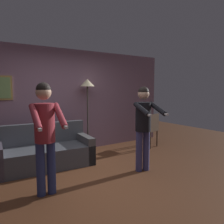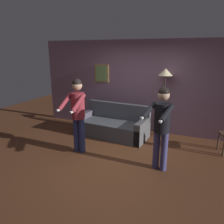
# 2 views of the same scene
# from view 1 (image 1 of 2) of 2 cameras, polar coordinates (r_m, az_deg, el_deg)

# --- Properties ---
(ground_plane) EXTENTS (12.00, 12.00, 0.00)m
(ground_plane) POSITION_cam_1_polar(r_m,az_deg,el_deg) (4.10, -3.18, -17.11)
(ground_plane) COLOR brown
(back_wall_assembly) EXTENTS (6.40, 0.09, 2.60)m
(back_wall_assembly) POSITION_cam_1_polar(r_m,az_deg,el_deg) (5.56, -13.70, 2.71)
(back_wall_assembly) COLOR slate
(back_wall_assembly) RESTS_ON ground_plane
(couch) EXTENTS (1.96, 1.00, 0.87)m
(couch) POSITION_cam_1_polar(r_m,az_deg,el_deg) (4.83, -17.10, -10.25)
(couch) COLOR #494D55
(couch) RESTS_ON ground_plane
(torchiere_lamp) EXTENTS (0.37, 0.37, 1.86)m
(torchiere_lamp) POSITION_cam_1_polar(r_m,az_deg,el_deg) (5.56, -6.45, 5.72)
(torchiere_lamp) COLOR #332D28
(torchiere_lamp) RESTS_ON ground_plane
(person_standing_left) EXTENTS (0.46, 0.67, 1.71)m
(person_standing_left) POSITION_cam_1_polar(r_m,az_deg,el_deg) (3.39, -17.10, -4.02)
(person_standing_left) COLOR navy
(person_standing_left) RESTS_ON ground_plane
(person_standing_right) EXTENTS (0.52, 0.72, 1.66)m
(person_standing_right) POSITION_cam_1_polar(r_m,az_deg,el_deg) (4.26, 8.27, -2.26)
(person_standing_right) COLOR #3F4077
(person_standing_right) RESTS_ON ground_plane
(dining_chair_distant) EXTENTS (0.51, 0.51, 0.93)m
(dining_chair_distant) POSITION_cam_1_polar(r_m,az_deg,el_deg) (6.14, 10.14, -4.18)
(dining_chair_distant) COLOR #4C3828
(dining_chair_distant) RESTS_ON ground_plane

